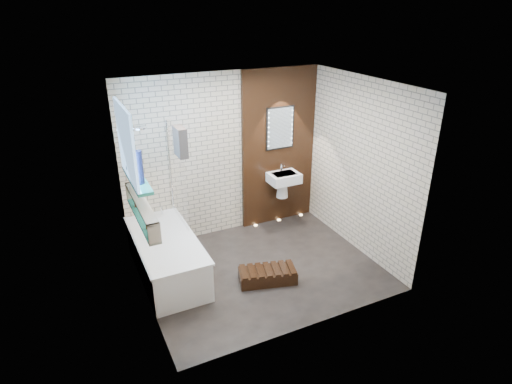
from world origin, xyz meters
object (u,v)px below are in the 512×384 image
bath_screen (177,175)px  washbasin (284,181)px  led_mirror (280,128)px  bathtub (167,256)px  walnut_step (268,276)px

bath_screen → washbasin: bath_screen is taller
led_mirror → washbasin: bearing=-90.0°
bathtub → led_mirror: led_mirror is taller
bathtub → washbasin: washbasin is taller
led_mirror → bath_screen: bearing=-169.3°
bath_screen → led_mirror: size_ratio=2.00×
bathtub → bath_screen: 1.14m
walnut_step → washbasin: bearing=54.2°
washbasin → led_mirror: size_ratio=0.83×
bathtub → bath_screen: (0.35, 0.44, 0.99)m
bath_screen → washbasin: 1.89m
bathtub → washbasin: 2.32m
bath_screen → washbasin: size_ratio=2.41×
washbasin → walnut_step: 1.83m
walnut_step → bath_screen: bearing=124.8°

